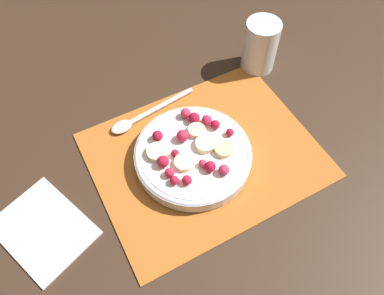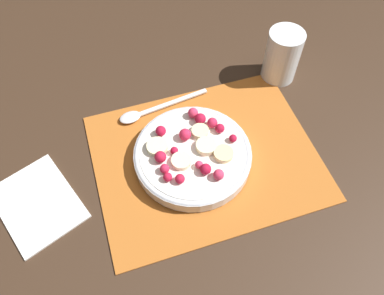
{
  "view_description": "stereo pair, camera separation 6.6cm",
  "coord_description": "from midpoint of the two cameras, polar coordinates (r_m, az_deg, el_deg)",
  "views": [
    {
      "loc": [
        -0.2,
        -0.32,
        0.59
      ],
      "look_at": [
        -0.03,
        0.0,
        0.04
      ],
      "focal_mm": 35.0,
      "sensor_mm": 36.0,
      "label": 1
    },
    {
      "loc": [
        -0.14,
        -0.34,
        0.59
      ],
      "look_at": [
        -0.03,
        0.0,
        0.04
      ],
      "focal_mm": 35.0,
      "sensor_mm": 36.0,
      "label": 2
    }
  ],
  "objects": [
    {
      "name": "placemat",
      "position": [
        0.69,
        4.8,
        -1.59
      ],
      "size": [
        0.4,
        0.32,
        0.01
      ],
      "color": "#B26023",
      "rests_on": "ground_plane"
    },
    {
      "name": "spoon",
      "position": [
        0.74,
        -4.56,
        5.27
      ],
      "size": [
        0.19,
        0.04,
        0.01
      ],
      "rotation": [
        0.0,
        0.0,
        3.28
      ],
      "color": "silver",
      "rests_on": "placemat"
    },
    {
      "name": "ground_plane",
      "position": [
        0.69,
        4.79,
        -1.73
      ],
      "size": [
        3.0,
        3.0,
        0.0
      ],
      "primitive_type": "plane",
      "color": "#382619"
    },
    {
      "name": "drinking_glass",
      "position": [
        0.81,
        15.9,
        13.15
      ],
      "size": [
        0.07,
        0.07,
        0.11
      ],
      "color": "white",
      "rests_on": "ground_plane"
    },
    {
      "name": "fruit_bowl",
      "position": [
        0.67,
        2.79,
        -0.98
      ],
      "size": [
        0.21,
        0.21,
        0.05
      ],
      "color": "silver",
      "rests_on": "placemat"
    },
    {
      "name": "napkin",
      "position": [
        0.68,
        -19.97,
        -8.44
      ],
      "size": [
        0.17,
        0.19,
        0.01
      ],
      "color": "white",
      "rests_on": "ground_plane"
    }
  ]
}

